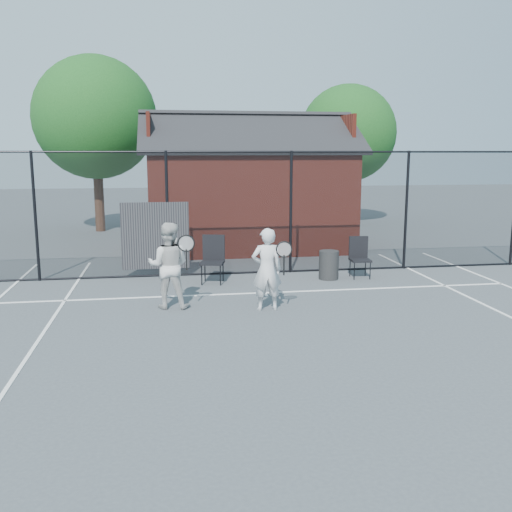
{
  "coord_description": "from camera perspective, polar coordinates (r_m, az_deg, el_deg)",
  "views": [
    {
      "loc": [
        -2.04,
        -8.65,
        2.98
      ],
      "look_at": [
        -0.44,
        1.44,
        1.1
      ],
      "focal_mm": 40.0,
      "sensor_mm": 36.0,
      "label": 1
    }
  ],
  "objects": [
    {
      "name": "ground",
      "position": [
        9.38,
        4.05,
        -8.13
      ],
      "size": [
        80.0,
        80.0,
        0.0
      ],
      "primitive_type": "plane",
      "color": "#42484B",
      "rests_on": "ground"
    },
    {
      "name": "court_lines",
      "position": [
        8.17,
        6.19,
        -10.98
      ],
      "size": [
        11.02,
        18.0,
        0.01
      ],
      "color": "white",
      "rests_on": "ground"
    },
    {
      "name": "fence",
      "position": [
        13.85,
        -1.79,
        4.06
      ],
      "size": [
        22.04,
        3.0,
        3.0
      ],
      "color": "black",
      "rests_on": "ground"
    },
    {
      "name": "clubhouse",
      "position": [
        17.89,
        -0.86,
        6.01
      ],
      "size": [
        6.5,
        4.36,
        4.19
      ],
      "color": "maroon",
      "rests_on": "ground"
    },
    {
      "name": "tree_left",
      "position": [
        22.32,
        -15.79,
        13.14
      ],
      "size": [
        4.48,
        4.48,
        6.44
      ],
      "color": "black",
      "rests_on": "ground"
    },
    {
      "name": "tree_right",
      "position": [
        24.36,
        9.18,
        12.0
      ],
      "size": [
        3.97,
        3.97,
        5.7
      ],
      "color": "black",
      "rests_on": "ground"
    },
    {
      "name": "player_front",
      "position": [
        10.74,
        1.1,
        -1.34
      ],
      "size": [
        0.71,
        0.52,
        1.58
      ],
      "color": "silver",
      "rests_on": "ground"
    },
    {
      "name": "player_back",
      "position": [
        11.03,
        -8.73,
        -0.94
      ],
      "size": [
        0.95,
        0.76,
        1.66
      ],
      "color": "silver",
      "rests_on": "ground"
    },
    {
      "name": "chair_left",
      "position": [
        13.03,
        -4.39,
        -0.44
      ],
      "size": [
        0.63,
        0.64,
        1.07
      ],
      "primitive_type": "cube",
      "rotation": [
        0.0,
        0.0,
        -0.24
      ],
      "color": "black",
      "rests_on": "ground"
    },
    {
      "name": "chair_right",
      "position": [
        13.77,
        10.39,
        -0.22
      ],
      "size": [
        0.48,
        0.5,
        0.96
      ],
      "primitive_type": "cube",
      "rotation": [
        0.0,
        0.0,
        -0.05
      ],
      "color": "black",
      "rests_on": "ground"
    },
    {
      "name": "waste_bin",
      "position": [
        13.56,
        7.29,
        -0.9
      ],
      "size": [
        0.54,
        0.54,
        0.68
      ],
      "primitive_type": "cylinder",
      "rotation": [
        0.0,
        0.0,
        0.17
      ],
      "color": "black",
      "rests_on": "ground"
    }
  ]
}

